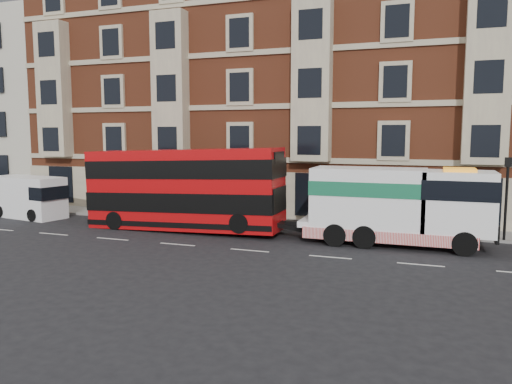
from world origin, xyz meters
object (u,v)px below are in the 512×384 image
Objects in this scene: double_decker_bus at (184,188)px; pedestrian at (156,201)px; tow_truck at (395,205)px; box_van at (29,197)px.

pedestrian is (-4.06, 3.62, -1.46)m from double_decker_bus.
double_decker_bus is 12.07m from tow_truck.
double_decker_bus is 6.34× the size of pedestrian.
tow_truck is at bearing 0.00° from double_decker_bus.
pedestrian is at bearing 138.25° from double_decker_bus.
double_decker_bus is at bearing -39.20° from pedestrian.
double_decker_bus reaches higher than tow_truck.
tow_truck is 1.67× the size of box_van.
box_van is at bearing 177.19° from double_decker_bus.
box_van is at bearing -157.25° from pedestrian.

